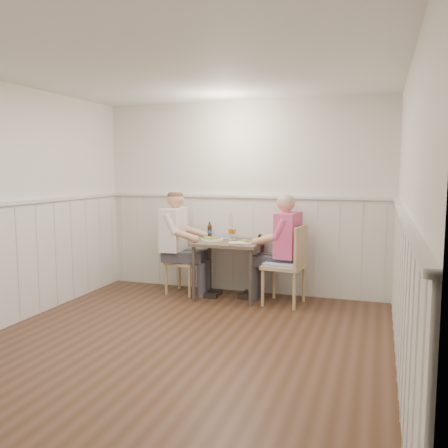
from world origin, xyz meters
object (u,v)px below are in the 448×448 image
chair_left (180,258)px  dining_table (229,249)px  grass_vase (229,226)px  diner_cream (177,250)px  chair_right (289,262)px  man_in_pink (284,256)px  beer_bottle (210,231)px

chair_left → dining_table: bearing=-2.5°
grass_vase → diner_cream: bearing=-152.0°
dining_table → grass_vase: (-0.10, 0.30, 0.27)m
chair_right → man_in_pink: man_in_pink is taller
diner_cream → chair_left: bearing=68.2°
dining_table → man_in_pink: 0.73m
chair_right → diner_cream: diner_cream is taller
chair_left → diner_cream: bearing=-111.8°
beer_bottle → man_in_pink: bearing=-10.6°
dining_table → chair_left: 0.72m
chair_left → diner_cream: (-0.02, -0.06, 0.12)m
dining_table → grass_vase: size_ratio=2.29×
dining_table → chair_left: (-0.70, 0.03, -0.17)m
dining_table → beer_bottle: beer_bottle is taller
beer_bottle → chair_left: bearing=-148.9°
grass_vase → chair_right: bearing=-23.1°
chair_left → man_in_pink: bearing=0.3°
dining_table → beer_bottle: (-0.35, 0.24, 0.20)m
chair_left → man_in_pink: size_ratio=0.63×
chair_left → man_in_pink: 1.43m
dining_table → diner_cream: diner_cream is taller
beer_bottle → diner_cream: bearing=-143.9°
beer_bottle → grass_vase: 0.27m
chair_right → chair_left: 1.52m
diner_cream → grass_vase: size_ratio=3.85×
man_in_pink → grass_vase: man_in_pink is taller
chair_right → man_in_pink: size_ratio=0.71×
chair_right → beer_bottle: bearing=164.4°
man_in_pink → grass_vase: (-0.83, 0.26, 0.33)m
dining_table → grass_vase: 0.42m
diner_cream → grass_vase: diner_cream is taller
chair_right → diner_cream: bearing=178.1°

